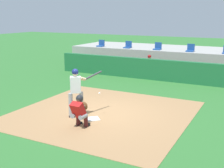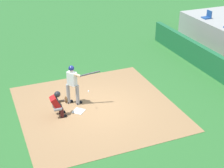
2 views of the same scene
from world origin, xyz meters
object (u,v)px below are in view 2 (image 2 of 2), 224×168
Objects in this scene: home_plate at (79,111)px; catcher_crouched at (58,103)px; stadium_seat_0 at (207,16)px; batter_at_plate at (73,82)px.

home_plate is 0.27× the size of catcher_crouched.
home_plate is 1.01m from catcher_crouched.
catcher_crouched is 3.45× the size of stadium_seat_0.
catcher_crouched is (0.00, -0.83, 0.59)m from home_plate.
stadium_seat_0 is at bearing 116.22° from catcher_crouched.
home_plate is 11.63m from stadium_seat_0.
stadium_seat_0 is (-4.73, 10.17, 0.50)m from batter_at_plate.
batter_at_plate is at bearing 179.39° from home_plate.
batter_at_plate is (-0.69, 0.01, 1.01)m from home_plate.
catcher_crouched is at bearing -50.40° from batter_at_plate.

